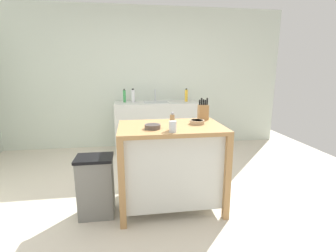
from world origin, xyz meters
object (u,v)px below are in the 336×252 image
at_px(bowl_ceramic_small, 153,126).
at_px(bottle_hand_soap, 124,96).
at_px(trash_bin, 96,186).
at_px(bottle_dish_soap, 133,96).
at_px(drinking_cup, 173,127).
at_px(pepper_grinder, 172,121).
at_px(kitchen_island, 171,162).
at_px(bottle_spray_cleaner, 186,95).
at_px(knife_block, 203,112).
at_px(bowl_stoneware_deep, 197,122).
at_px(sink_faucet, 155,95).

distance_m(bowl_ceramic_small, bottle_hand_soap, 2.20).
bearing_deg(trash_bin, bottle_dish_soap, 79.07).
relative_size(drinking_cup, pepper_grinder, 0.61).
distance_m(bowl_ceramic_small, drinking_cup, 0.24).
height_order(kitchen_island, bottle_spray_cleaner, bottle_spray_cleaner).
relative_size(kitchen_island, bottle_dish_soap, 4.39).
xyz_separation_m(bottle_spray_cleaner, bottle_hand_soap, (-1.13, 0.04, 0.00)).
xyz_separation_m(drinking_cup, bottle_spray_cleaner, (0.64, 2.30, 0.05)).
bearing_deg(pepper_grinder, bowl_ceramic_small, 160.99).
bearing_deg(bottle_hand_soap, trash_bin, -97.02).
bearing_deg(trash_bin, bottle_hand_soap, 82.98).
relative_size(kitchen_island, trash_bin, 1.70).
xyz_separation_m(knife_block, trash_bin, (-1.19, -0.32, -0.68)).
distance_m(pepper_grinder, bottle_spray_cleaner, 2.29).
height_order(knife_block, trash_bin, knife_block).
bearing_deg(knife_block, bottle_hand_soap, 117.30).
bearing_deg(knife_block, bowl_stoneware_deep, -120.08).
distance_m(knife_block, trash_bin, 1.41).
bearing_deg(bottle_spray_cleaner, kitchen_island, -106.88).
relative_size(kitchen_island, bottle_hand_soap, 4.45).
bearing_deg(drinking_cup, trash_bin, 164.10).
bearing_deg(bottle_spray_cleaner, bottle_dish_soap, 176.29).
distance_m(bottle_hand_soap, bottle_dish_soap, 0.16).
xyz_separation_m(drinking_cup, bottle_hand_soap, (-0.49, 2.34, 0.05)).
xyz_separation_m(sink_faucet, bottle_dish_soap, (-0.41, -0.08, 0.00)).
relative_size(bowl_ceramic_small, drinking_cup, 1.48).
bearing_deg(bottle_hand_soap, knife_block, -62.70).
distance_m(sink_faucet, bottle_dish_soap, 0.42).
xyz_separation_m(knife_block, bottle_spray_cleaner, (0.20, 1.76, 0.01)).
height_order(kitchen_island, drinking_cup, drinking_cup).
relative_size(bowl_ceramic_small, bottle_dish_soap, 0.63).
bearing_deg(sink_faucet, pepper_grinder, -91.66).
bearing_deg(knife_block, trash_bin, -164.79).
bearing_deg(bottle_spray_cleaner, sink_faucet, 165.66).
relative_size(drinking_cup, bottle_dish_soap, 0.43).
distance_m(bowl_stoneware_deep, drinking_cup, 0.44).
xyz_separation_m(knife_block, bottle_hand_soap, (-0.93, 1.80, 0.01)).
height_order(knife_block, bottle_spray_cleaner, knife_block).
xyz_separation_m(bowl_ceramic_small, bottle_dish_soap, (-0.16, 2.20, 0.08)).
relative_size(bowl_ceramic_small, bowl_stoneware_deep, 1.00).
height_order(drinking_cup, trash_bin, drinking_cup).
xyz_separation_m(bowl_ceramic_small, bowl_stoneware_deep, (0.48, 0.15, -0.00)).
distance_m(kitchen_island, knife_block, 0.69).
bearing_deg(bowl_stoneware_deep, pepper_grinder, -144.79).
distance_m(drinking_cup, bottle_spray_cleaner, 2.39).
height_order(kitchen_island, bowl_stoneware_deep, bowl_stoneware_deep).
height_order(sink_faucet, bottle_dish_soap, bottle_dish_soap).
bearing_deg(bottle_spray_cleaner, drinking_cup, -105.56).
bearing_deg(bottle_dish_soap, knife_block, -67.01).
relative_size(bottle_hand_soap, bottle_dish_soap, 0.99).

